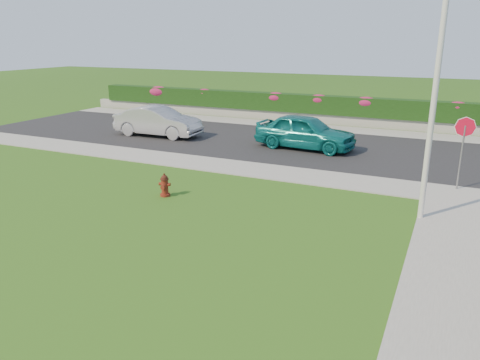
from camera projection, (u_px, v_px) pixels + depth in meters
The scene contains 18 objects.
ground at pixel (114, 269), 10.69m from camera, with size 120.00×120.00×0.00m, color black.
street_far at pixel (212, 137), 24.84m from camera, with size 26.00×8.00×0.04m, color black.
sidewalk_far at pixel (139, 155), 20.91m from camera, with size 24.00×2.00×0.04m, color gray.
curb_corner at pixel (456, 195), 15.65m from camera, with size 2.00×2.00×0.04m, color gray.
sidewalk_beyond at pixel (312, 127), 27.55m from camera, with size 34.00×2.00×0.04m, color gray.
retaining_wall at pixel (319, 118), 28.77m from camera, with size 34.00×0.40×0.60m, color gray.
hedge at pixel (320, 104), 28.61m from camera, with size 32.00×0.90×1.10m, color black.
fire_hydrant at pixel (165, 185), 15.48m from camera, with size 0.41×0.38×0.78m.
sedan_teal at pixel (305, 132), 21.91m from camera, with size 1.90×4.72×1.61m, color #0D696A.
sedan_silver at pixel (158, 121), 24.78m from camera, with size 1.63×4.69×1.54m, color #A1A3A9.
utility_pole at pixel (433, 113), 12.77m from camera, with size 0.16×0.16×6.17m, color silver.
stop_sign at pixel (464, 136), 15.68m from camera, with size 0.69×0.13×2.55m.
flower_clump_a at pixel (159, 92), 33.22m from camera, with size 1.52×0.98×0.76m, color #BD206D.
flower_clump_b at pixel (205, 93), 31.68m from camera, with size 1.10×0.71×0.55m, color #BD206D.
flower_clump_c at pixel (276, 97), 29.60m from camera, with size 1.27×0.82×0.64m, color #BD206D.
flower_clump_d at pixel (319, 100), 28.46m from camera, with size 1.23×0.79×0.61m, color #BD206D.
flower_clump_e at pixel (366, 102), 27.32m from camera, with size 1.30×0.83×0.65m, color #BD206D.
flower_clump_f at pixel (458, 107), 25.33m from camera, with size 1.12×0.72×0.56m, color #BD206D.
Camera 1 is at (6.70, -7.50, 5.06)m, focal length 35.00 mm.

